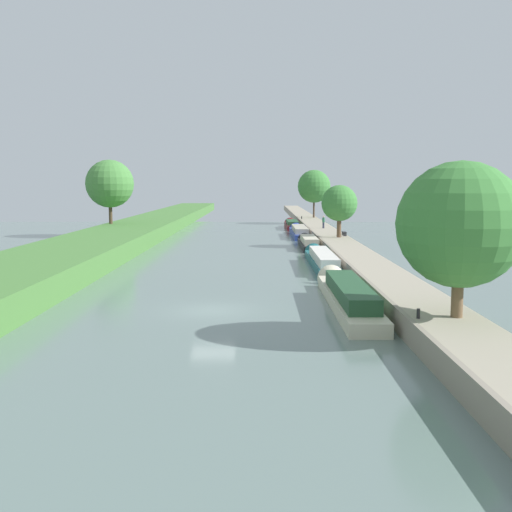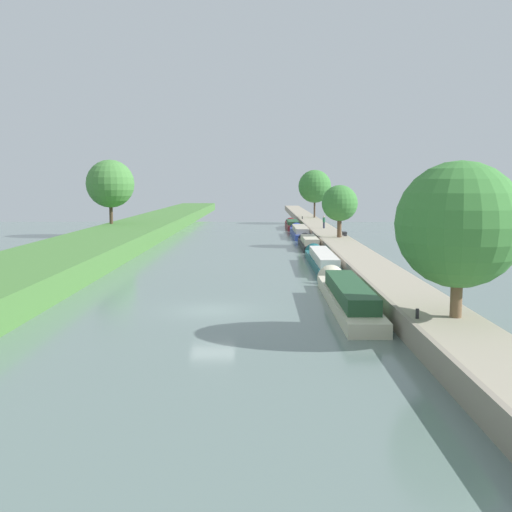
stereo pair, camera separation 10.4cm
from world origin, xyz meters
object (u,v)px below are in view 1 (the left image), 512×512
at_px(narrowboat_cream, 347,295).
at_px(narrowboat_maroon, 292,225).
at_px(person_walking, 323,222).
at_px(park_bench, 344,233).
at_px(mooring_bollard_near, 418,314).
at_px(narrowboat_black, 308,243).
at_px(narrowboat_teal, 322,260).
at_px(narrowboat_blue, 299,232).
at_px(mooring_bollard_far, 302,218).

relative_size(narrowboat_cream, narrowboat_maroon, 1.31).
relative_size(person_walking, park_bench, 1.11).
distance_m(mooring_bollard_near, park_bench, 43.42).
relative_size(narrowboat_maroon, mooring_bollard_near, 27.27).
relative_size(narrowboat_black, narrowboat_maroon, 0.92).
height_order(narrowboat_maroon, person_walking, person_walking).
xyz_separation_m(narrowboat_teal, narrowboat_maroon, (-0.23, 44.99, -0.03)).
height_order(narrowboat_black, narrowboat_blue, narrowboat_blue).
xyz_separation_m(narrowboat_teal, mooring_bollard_near, (1.74, -25.67, 0.80)).
xyz_separation_m(mooring_bollard_near, park_bench, (2.66, 43.34, 0.12)).
height_order(narrowboat_maroon, park_bench, park_bench).
xyz_separation_m(narrowboat_maroon, park_bench, (4.63, -27.32, 0.95)).
height_order(narrowboat_teal, narrowboat_blue, narrowboat_blue).
xyz_separation_m(narrowboat_maroon, mooring_bollard_far, (1.97, 5.52, 0.83)).
bearing_deg(narrowboat_teal, mooring_bollard_far, 88.03).
bearing_deg(park_bench, narrowboat_cream, -97.63).
height_order(narrowboat_blue, park_bench, park_bench).
xyz_separation_m(narrowboat_cream, park_bench, (4.65, 34.72, 0.85)).
relative_size(mooring_bollard_near, mooring_bollard_far, 1.00).
relative_size(narrowboat_blue, mooring_bollard_near, 33.92).
bearing_deg(mooring_bollard_far, narrowboat_maroon, -109.63).
distance_m(mooring_bollard_far, park_bench, 32.95).
relative_size(narrowboat_teal, mooring_bollard_far, 36.30).
relative_size(person_walking, mooring_bollard_far, 3.69).
bearing_deg(park_bench, mooring_bollard_near, -93.51).
relative_size(narrowboat_black, mooring_bollard_near, 25.18).
xyz_separation_m(narrowboat_cream, narrowboat_maroon, (0.03, 62.03, -0.10)).
xyz_separation_m(narrowboat_cream, narrowboat_teal, (0.26, 17.05, -0.08)).
height_order(narrowboat_teal, park_bench, park_bench).
bearing_deg(narrowboat_black, narrowboat_teal, -90.26).
distance_m(narrowboat_cream, narrowboat_teal, 17.05).
bearing_deg(person_walking, narrowboat_teal, -96.25).
height_order(mooring_bollard_near, park_bench, park_bench).
bearing_deg(mooring_bollard_far, person_walking, -86.01).
bearing_deg(narrowboat_cream, narrowboat_black, 89.43).
xyz_separation_m(narrowboat_teal, narrowboat_black, (0.07, 15.50, -0.03)).
xyz_separation_m(narrowboat_cream, narrowboat_black, (0.33, 32.54, -0.11)).
bearing_deg(person_walking, narrowboat_cream, -94.28).
distance_m(narrowboat_maroon, mooring_bollard_near, 70.69).
xyz_separation_m(person_walking, mooring_bollard_far, (-1.48, 21.15, -0.65)).
height_order(narrowboat_cream, narrowboat_teal, narrowboat_cream).
bearing_deg(mooring_bollard_far, mooring_bollard_near, -90.00).
bearing_deg(narrowboat_teal, person_walking, 83.75).
bearing_deg(narrowboat_maroon, narrowboat_black, -89.42).
relative_size(narrowboat_cream, person_walking, 9.70).
height_order(narrowboat_blue, person_walking, person_walking).
relative_size(narrowboat_maroon, mooring_bollard_far, 27.27).
distance_m(narrowboat_cream, park_bench, 35.04).
distance_m(narrowboat_blue, mooring_bollard_near, 56.07).
xyz_separation_m(narrowboat_blue, mooring_bollard_far, (1.74, 20.15, 0.79)).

